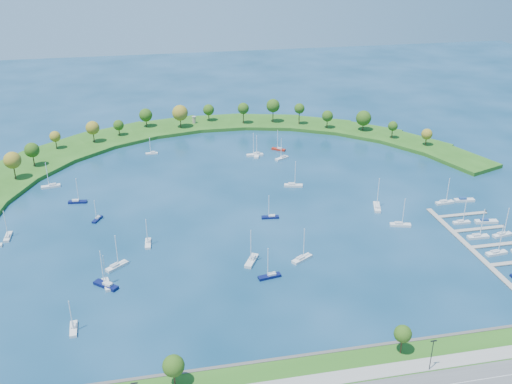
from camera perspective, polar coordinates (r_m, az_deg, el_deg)
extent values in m
plane|color=#072C43|center=(257.10, -0.87, -1.36)|extent=(700.00, 700.00, 0.00)
cube|color=#474442|center=(172.97, 5.68, -15.96)|extent=(420.00, 1.20, 1.80)
cube|color=gray|center=(165.08, 6.79, -18.07)|extent=(420.00, 5.00, 0.12)
cylinder|color=#382314|center=(162.25, -8.13, -17.85)|extent=(0.56, 0.56, 5.25)
sphere|color=#1F4310|center=(159.69, -8.22, -16.84)|extent=(6.00, 6.00, 6.00)
cylinder|color=#382314|center=(175.41, 14.27, -14.58)|extent=(0.56, 0.56, 5.60)
sphere|color=#1F4310|center=(173.05, 14.41, -13.59)|extent=(5.20, 5.20, 5.20)
cylinder|color=black|center=(170.69, 17.08, -15.30)|extent=(0.24, 0.24, 10.00)
cube|color=#215115|center=(318.46, -21.90, 2.29)|extent=(54.07, 56.09, 2.00)
cube|color=#215115|center=(336.16, -17.85, 4.06)|extent=(55.20, 54.07, 2.00)
cube|color=#215115|center=(350.07, -13.45, 5.41)|extent=(53.65, 48.47, 2.00)
cube|color=#215115|center=(359.87, -8.80, 6.34)|extent=(49.62, 39.75, 2.00)
cube|color=#215115|center=(365.34, -4.01, 6.86)|extent=(44.32, 29.96, 2.00)
cube|color=#215115|center=(366.36, 0.85, 6.97)|extent=(49.49, 38.05, 2.00)
cube|color=#215115|center=(362.91, 5.68, 6.67)|extent=(51.13, 44.12, 2.00)
cube|color=#215115|center=(355.06, 10.41, 5.96)|extent=(49.19, 47.96, 2.00)
cube|color=#215115|center=(342.98, 14.95, 4.84)|extent=(43.90, 49.49, 2.00)
cube|color=#215115|center=(326.96, 19.18, 3.29)|extent=(35.67, 48.74, 2.00)
cylinder|color=#382314|center=(301.49, -22.93, 1.92)|extent=(0.56, 0.56, 8.17)
sphere|color=brown|center=(299.49, -23.11, 2.93)|extent=(8.31, 8.31, 8.31)
cylinder|color=#382314|center=(314.58, -21.29, 3.04)|extent=(0.56, 0.56, 7.32)
sphere|color=#1F4310|center=(312.85, -21.43, 3.92)|extent=(7.56, 7.56, 7.56)
cylinder|color=#382314|center=(335.98, -19.29, 4.57)|extent=(0.56, 0.56, 5.94)
sphere|color=brown|center=(334.66, -19.39, 5.24)|extent=(6.05, 6.05, 6.05)
cylinder|color=#382314|center=(339.78, -15.87, 5.36)|extent=(0.56, 0.56, 7.08)
sphere|color=brown|center=(338.20, -15.97, 6.17)|extent=(7.71, 7.71, 7.71)
cylinder|color=#382314|center=(347.86, -13.48, 5.90)|extent=(0.56, 0.56, 5.12)
sphere|color=#1F4310|center=(346.69, -13.54, 6.50)|extent=(6.18, 6.18, 6.18)
cylinder|color=#382314|center=(359.88, -10.87, 6.85)|extent=(0.56, 0.56, 5.90)
sphere|color=#1F4310|center=(358.53, -10.93, 7.54)|extent=(8.04, 8.04, 8.04)
cylinder|color=#382314|center=(355.13, -7.53, 6.96)|extent=(0.56, 0.56, 7.35)
sphere|color=brown|center=(353.47, -7.58, 7.82)|extent=(9.55, 9.55, 9.55)
cylinder|color=#382314|center=(366.16, -4.72, 7.52)|extent=(0.56, 0.56, 5.80)
sphere|color=#1F4310|center=(364.91, -4.75, 8.16)|extent=(7.00, 7.00, 7.00)
cylinder|color=#382314|center=(359.28, -1.26, 7.47)|extent=(0.56, 0.56, 8.40)
sphere|color=#1F4310|center=(357.64, -1.27, 8.33)|extent=(7.05, 7.05, 7.05)
cylinder|color=#382314|center=(361.80, 1.70, 7.65)|extent=(0.56, 0.56, 9.09)
sphere|color=#1F4310|center=(360.00, 1.71, 8.59)|extent=(8.39, 8.39, 8.39)
cylinder|color=#382314|center=(358.51, 4.32, 7.41)|extent=(0.56, 0.56, 8.96)
sphere|color=#1F4310|center=(356.83, 4.35, 8.30)|extent=(6.42, 6.42, 6.42)
cylinder|color=#382314|center=(353.64, 7.10, 6.82)|extent=(0.56, 0.56, 6.36)
sphere|color=#1F4310|center=(352.27, 7.14, 7.52)|extent=(6.75, 6.75, 6.75)
cylinder|color=#382314|center=(353.09, 10.61, 6.51)|extent=(0.56, 0.56, 5.84)
sphere|color=#1F4310|center=(351.66, 10.67, 7.25)|extent=(9.14, 9.14, 9.14)
cylinder|color=#382314|center=(342.47, 13.41, 5.73)|extent=(0.56, 0.56, 6.42)
sphere|color=#1F4310|center=(341.12, 13.48, 6.41)|extent=(5.64, 5.64, 5.64)
cylinder|color=#382314|center=(336.14, 16.58, 4.91)|extent=(0.56, 0.56, 5.45)
sphere|color=brown|center=(334.88, 16.66, 5.55)|extent=(6.15, 6.15, 6.15)
cylinder|color=gray|center=(362.78, -6.19, 7.14)|extent=(2.20, 2.20, 4.05)
cylinder|color=gray|center=(362.13, -6.20, 7.47)|extent=(2.60, 2.60, 0.30)
cube|color=gray|center=(233.91, 21.34, -5.99)|extent=(2.20, 82.00, 0.40)
cube|color=gray|center=(244.94, 22.96, -4.85)|extent=(22.00, 2.00, 0.40)
cube|color=gray|center=(254.40, 21.38, -3.44)|extent=(22.00, 2.00, 0.40)
cylinder|color=#382314|center=(260.12, 23.43, -3.11)|extent=(0.36, 0.36, 1.60)
cube|color=gray|center=(264.18, 19.92, -2.13)|extent=(22.00, 2.00, 0.40)
cylinder|color=#382314|center=(269.69, 21.92, -1.84)|extent=(0.36, 0.36, 1.60)
cube|color=silver|center=(214.89, -0.44, -6.88)|extent=(6.93, 9.65, 1.14)
cube|color=#BCBCC0|center=(215.15, -0.36, -6.53)|extent=(3.25, 3.83, 0.80)
cylinder|color=silver|center=(210.65, -0.51, -5.36)|extent=(0.32, 0.32, 12.88)
cube|color=#090F3E|center=(271.73, -17.34, -0.94)|extent=(8.41, 3.22, 0.98)
cube|color=#BCBCC0|center=(271.57, -17.53, -0.79)|extent=(3.04, 1.92, 0.69)
cylinder|color=silver|center=(269.12, -17.37, 0.22)|extent=(0.32, 0.32, 11.08)
cube|color=silver|center=(259.90, 11.95, -1.49)|extent=(5.54, 10.08, 1.17)
cube|color=#BCBCC0|center=(258.61, 11.99, -1.39)|extent=(2.85, 3.82, 0.82)
cylinder|color=silver|center=(257.58, 12.08, 0.01)|extent=(0.32, 0.32, 13.11)
cube|color=silver|center=(190.93, -17.72, -12.88)|extent=(2.61, 7.89, 0.93)
cube|color=#BCBCC0|center=(191.08, -17.74, -12.55)|extent=(1.68, 2.80, 0.65)
cylinder|color=silver|center=(187.09, -17.95, -11.60)|extent=(0.32, 0.32, 10.50)
cube|color=silver|center=(291.93, -19.77, 0.53)|extent=(9.11, 3.80, 1.06)
cube|color=#BCBCC0|center=(291.56, -19.62, 0.72)|extent=(3.32, 2.19, 0.74)
cylinder|color=silver|center=(289.49, -20.09, 1.68)|extent=(0.32, 0.32, 11.93)
cube|color=silver|center=(313.25, -0.12, 3.71)|extent=(9.15, 2.76, 1.09)
cube|color=#BCBCC0|center=(313.10, 0.04, 3.88)|extent=(3.22, 1.86, 0.76)
cylinder|color=silver|center=(310.75, -0.26, 4.85)|extent=(0.32, 0.32, 12.27)
cube|color=silver|center=(276.33, 3.75, 0.66)|extent=(9.16, 4.60, 1.06)
cube|color=#BCBCC0|center=(275.95, 3.57, 0.83)|extent=(3.42, 2.45, 0.74)
cylinder|color=silver|center=(273.76, 3.93, 1.89)|extent=(0.32, 0.32, 11.90)
cube|color=silver|center=(217.81, -13.69, -7.21)|extent=(8.54, 7.59, 1.07)
cube|color=#BCBCC0|center=(216.90, -13.90, -7.10)|extent=(3.54, 3.34, 0.75)
cylinder|color=silver|center=(214.81, -13.72, -5.65)|extent=(0.32, 0.32, 12.09)
cube|color=silver|center=(321.03, -10.35, 3.80)|extent=(6.66, 1.93, 0.80)
cube|color=#BCBCC0|center=(320.79, -10.24, 3.92)|extent=(2.34, 1.33, 0.56)
cylinder|color=silver|center=(319.34, -10.51, 4.61)|extent=(0.32, 0.32, 8.96)
cube|color=#090F3E|center=(206.23, 1.35, -8.41)|extent=(8.57, 3.71, 1.00)
cube|color=#BCBCC0|center=(206.04, 1.57, -8.17)|extent=(3.14, 2.10, 0.70)
cylinder|color=silver|center=(202.72, 1.20, -7.01)|extent=(0.32, 0.32, 11.20)
cube|color=silver|center=(216.86, 4.61, -6.66)|extent=(8.97, 6.73, 1.07)
cube|color=#BCBCC0|center=(215.82, 4.46, -6.54)|extent=(3.59, 3.11, 0.75)
cylinder|color=silver|center=(213.96, 4.81, -5.09)|extent=(0.32, 0.32, 12.08)
cube|color=#090F3E|center=(246.07, 1.42, -2.52)|extent=(7.62, 2.91, 0.89)
cube|color=#BCBCC0|center=(245.80, 1.59, -2.36)|extent=(2.75, 1.74, 0.62)
cylinder|color=silver|center=(243.54, 1.29, -1.39)|extent=(0.32, 0.32, 10.03)
cube|color=maroon|center=(321.82, 2.26, 4.27)|extent=(7.74, 6.46, 0.95)
cube|color=#BCBCC0|center=(321.26, 2.39, 4.38)|extent=(3.16, 2.89, 0.67)
cylinder|color=silver|center=(320.04, 2.17, 5.26)|extent=(0.32, 0.32, 10.72)
cube|color=silver|center=(309.07, 2.59, 3.37)|extent=(8.27, 6.06, 0.98)
cube|color=#BCBCC0|center=(309.30, 2.70, 3.56)|extent=(3.29, 2.82, 0.69)
cylinder|color=silver|center=(306.49, 2.52, 4.39)|extent=(0.32, 0.32, 11.08)
cube|color=silver|center=(312.94, 0.08, 3.68)|extent=(4.44, 8.73, 1.01)
cube|color=#BCBCC0|center=(313.42, 0.09, 3.88)|extent=(2.35, 3.27, 0.71)
cylinder|color=silver|center=(310.13, 0.07, 4.70)|extent=(0.32, 0.32, 11.34)
cube|color=silver|center=(208.52, -14.63, -8.92)|extent=(4.03, 8.43, 0.98)
cube|color=#BCBCC0|center=(207.39, -14.62, -8.84)|extent=(2.19, 3.13, 0.68)
cylinder|color=silver|center=(205.89, -14.85, -7.44)|extent=(0.32, 0.32, 10.97)
cube|color=silver|center=(251.51, -23.47, -4.12)|extent=(2.26, 8.01, 0.96)
cube|color=#BCBCC0|center=(250.45, -23.53, -4.04)|extent=(1.57, 2.81, 0.67)
cylinder|color=silver|center=(249.47, -23.67, -2.86)|extent=(0.32, 0.32, 10.81)
cube|color=silver|center=(247.16, 14.19, -3.19)|extent=(8.95, 4.59, 1.03)
cube|color=#BCBCC0|center=(246.60, 14.01, -3.01)|extent=(3.35, 2.42, 0.72)
cylinder|color=silver|center=(244.46, 14.50, -1.89)|extent=(0.32, 0.32, 11.64)
cube|color=#090F3E|center=(208.08, -14.72, -8.98)|extent=(8.97, 8.46, 1.16)
cube|color=#BCBCC0|center=(206.94, -14.56, -8.84)|extent=(3.77, 3.66, 0.81)
cylinder|color=silver|center=(204.80, -15.09, -7.26)|extent=(0.32, 0.32, 13.02)
cube|color=#090F3E|center=(253.56, -15.53, -2.64)|extent=(4.58, 6.69, 0.79)
cube|color=#BCBCC0|center=(253.76, -15.47, -2.44)|extent=(2.18, 2.63, 0.55)
cylinder|color=silver|center=(251.04, -15.71, -1.72)|extent=(0.32, 0.32, 8.86)
cube|color=silver|center=(230.08, -10.70, -5.07)|extent=(2.60, 7.98, 0.95)
cube|color=#BCBCC0|center=(230.37, -10.72, -4.80)|extent=(1.68, 2.83, 0.66)
cylinder|color=silver|center=(226.73, -10.82, -3.88)|extent=(0.32, 0.32, 10.64)
cube|color=silver|center=(238.21, 22.84, -5.64)|extent=(8.76, 3.19, 1.03)
cube|color=#BCBCC0|center=(237.28, 22.71, -5.49)|extent=(3.15, 1.95, 0.72)
cylinder|color=silver|center=(235.69, 23.22, -4.28)|extent=(0.32, 0.32, 11.58)
cube|color=silver|center=(247.44, 21.24, -4.18)|extent=(8.82, 2.71, 1.05)
cube|color=#BCBCC0|center=(246.60, 21.10, -4.02)|extent=(3.11, 1.80, 0.73)
cylinder|color=silver|center=(244.92, 21.61, -2.85)|extent=(0.32, 0.32, 11.81)
cube|color=silver|center=(252.62, 23.33, -3.95)|extent=(8.81, 3.75, 1.02)
cube|color=#BCBCC0|center=(251.67, 23.22, -3.82)|extent=(3.22, 2.14, 0.72)
cylinder|color=silver|center=(250.33, 23.69, -2.66)|extent=(0.32, 0.32, 11.52)
cube|color=silver|center=(256.89, 19.79, -2.87)|extent=(7.43, 2.23, 0.89)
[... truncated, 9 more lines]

